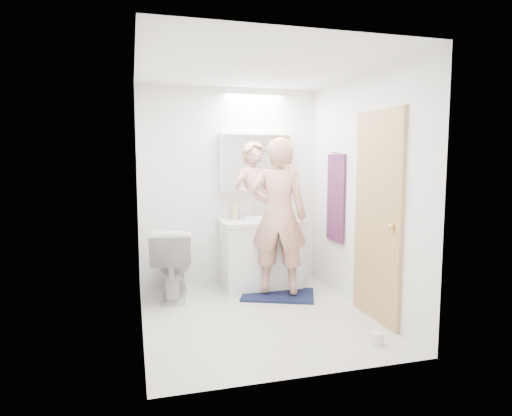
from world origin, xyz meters
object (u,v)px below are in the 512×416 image
object	(u,v)px
vanity_cabinet	(260,256)
soap_bottle_b	(237,213)
soap_bottle_a	(235,209)
toilet_paper_roll	(377,338)
medicine_cabinet	(255,163)
toilet	(173,263)
person	(278,216)
toothbrush_cup	(275,213)

from	to	relation	value
vanity_cabinet	soap_bottle_b	world-z (taller)	soap_bottle_b
soap_bottle_a	toilet_paper_roll	world-z (taller)	soap_bottle_a
medicine_cabinet	vanity_cabinet	bearing A→B (deg)	-89.04
vanity_cabinet	soap_bottle_a	world-z (taller)	soap_bottle_a
medicine_cabinet	toilet_paper_roll	distance (m)	2.57
toilet	person	bearing A→B (deg)	176.72
medicine_cabinet	soap_bottle_a	bearing A→B (deg)	-167.57
vanity_cabinet	toilet	xyz separation A→B (m)	(-1.05, -0.11, 0.01)
soap_bottle_a	toilet_paper_roll	distance (m)	2.32
toilet	toilet_paper_roll	xyz separation A→B (m)	(1.53, -1.73, -0.35)
medicine_cabinet	soap_bottle_b	bearing A→B (deg)	-172.76
medicine_cabinet	toilet_paper_roll	xyz separation A→B (m)	(0.49, -2.06, -1.45)
vanity_cabinet	soap_bottle_b	bearing A→B (deg)	143.08
vanity_cabinet	medicine_cabinet	bearing A→B (deg)	90.96
toilet	toothbrush_cup	xyz separation A→B (m)	(1.28, 0.28, 0.47)
toilet	toilet_paper_roll	distance (m)	2.34
vanity_cabinet	soap_bottle_a	bearing A→B (deg)	151.45
toilet	person	size ratio (longest dim) A/B	0.46
vanity_cabinet	toilet	distance (m)	1.05
medicine_cabinet	person	bearing A→B (deg)	-80.08
medicine_cabinet	toilet_paper_roll	bearing A→B (deg)	-76.67
medicine_cabinet	soap_bottle_a	xyz separation A→B (m)	(-0.27, -0.06, -0.56)
vanity_cabinet	toilet_paper_roll	distance (m)	1.94
soap_bottle_a	toilet_paper_roll	size ratio (longest dim) A/B	2.26
medicine_cabinet	toothbrush_cup	world-z (taller)	medicine_cabinet
soap_bottle_a	toothbrush_cup	xyz separation A→B (m)	(0.51, 0.01, -0.07)
medicine_cabinet	toothbrush_cup	size ratio (longest dim) A/B	7.87
vanity_cabinet	toothbrush_cup	size ratio (longest dim) A/B	8.04
soap_bottle_b	toilet	bearing A→B (deg)	-159.90
person	toilet	bearing A→B (deg)	9.29
soap_bottle_b	toilet_paper_roll	size ratio (longest dim) A/B	1.39
medicine_cabinet	soap_bottle_b	xyz separation A→B (m)	(-0.24, -0.03, -0.60)
toilet	soap_bottle_a	world-z (taller)	soap_bottle_a
medicine_cabinet	toilet	distance (m)	1.55
toothbrush_cup	person	bearing A→B (deg)	-104.37
person	toilet_paper_roll	xyz separation A→B (m)	(0.38, -1.47, -0.86)
vanity_cabinet	person	bearing A→B (deg)	-75.28
person	toothbrush_cup	distance (m)	0.56
soap_bottle_a	soap_bottle_b	size ratio (longest dim) A/B	1.63
soap_bottle_a	toothbrush_cup	size ratio (longest dim) A/B	2.22
soap_bottle_a	vanity_cabinet	bearing A→B (deg)	-28.55
soap_bottle_b	person	bearing A→B (deg)	-58.76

